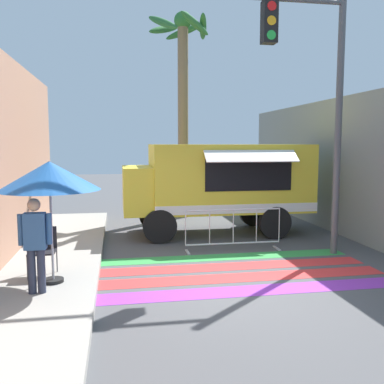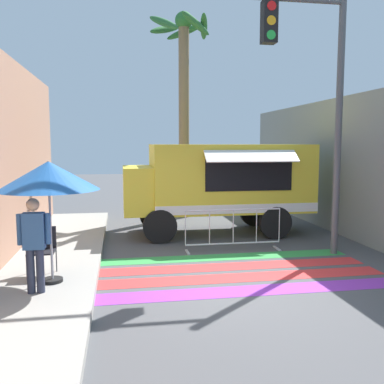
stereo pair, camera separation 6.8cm
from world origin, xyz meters
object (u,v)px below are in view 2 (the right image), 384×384
at_px(food_truck, 216,181).
at_px(traffic_signal_pole, 297,70).
at_px(vendor_person, 34,240).
at_px(patio_umbrella, 49,176).
at_px(palm_tree, 183,82).
at_px(folding_chair, 42,246).
at_px(barricade_front, 233,230).

height_order(food_truck, traffic_signal_pole, traffic_signal_pole).
bearing_deg(vendor_person, patio_umbrella, 74.15).
bearing_deg(palm_tree, patio_umbrella, -115.29).
height_order(traffic_signal_pole, vendor_person, traffic_signal_pole).
bearing_deg(traffic_signal_pole, folding_chair, -169.14).
relative_size(food_truck, barricade_front, 2.23).
relative_size(folding_chair, palm_tree, 0.13).
bearing_deg(barricade_front, palm_tree, 95.33).
bearing_deg(patio_umbrella, food_truck, 47.32).
bearing_deg(food_truck, barricade_front, -90.69).
distance_m(patio_umbrella, vendor_person, 1.14).
height_order(food_truck, barricade_front, food_truck).
relative_size(traffic_signal_pole, palm_tree, 0.87).
height_order(patio_umbrella, palm_tree, palm_tree).
xyz_separation_m(barricade_front, palm_tree, (-0.47, 5.06, 4.21)).
bearing_deg(barricade_front, food_truck, 89.31).
xyz_separation_m(traffic_signal_pole, patio_umbrella, (-5.16, -1.54, -2.20)).
bearing_deg(folding_chair, patio_umbrella, -41.82).
distance_m(vendor_person, barricade_front, 4.94).
xyz_separation_m(patio_umbrella, barricade_front, (3.90, 2.20, -1.52)).
bearing_deg(vendor_person, food_truck, 52.36).
relative_size(folding_chair, barricade_front, 0.37).
bearing_deg(traffic_signal_pole, palm_tree, 106.81).
bearing_deg(traffic_signal_pole, vendor_person, -158.81).
bearing_deg(vendor_person, folding_chair, 96.42).
height_order(vendor_person, barricade_front, vendor_person).
distance_m(traffic_signal_pole, vendor_person, 6.56).
distance_m(traffic_signal_pole, barricade_front, 3.98).
bearing_deg(vendor_person, traffic_signal_pole, 24.19).
bearing_deg(patio_umbrella, vendor_person, -108.85).
height_order(vendor_person, palm_tree, palm_tree).
xyz_separation_m(food_truck, patio_umbrella, (-3.93, -4.26, 0.50)).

